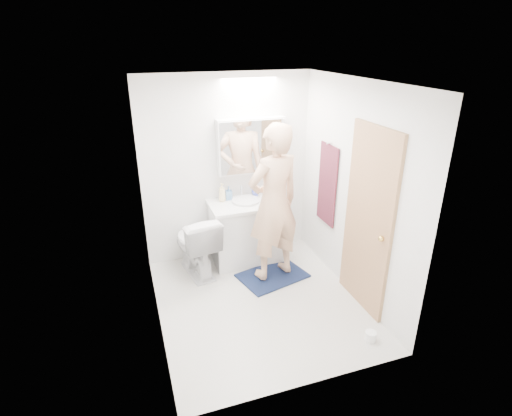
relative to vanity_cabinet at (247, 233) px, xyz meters
name	(u,v)px	position (x,y,z in m)	size (l,w,h in m)	color
floor	(259,302)	(-0.16, -0.96, -0.39)	(2.50, 2.50, 0.00)	silver
ceiling	(260,81)	(-0.16, -0.96, 2.01)	(2.50, 2.50, 0.00)	white
wall_back	(227,169)	(-0.16, 0.29, 0.81)	(2.50, 2.50, 0.00)	white
wall_front	(314,265)	(-0.16, -2.21, 0.81)	(2.50, 2.50, 0.00)	white
wall_left	(149,219)	(-1.26, -0.96, 0.81)	(2.50, 2.50, 0.00)	white
wall_right	(354,192)	(0.94, -0.96, 0.81)	(2.50, 2.50, 0.00)	white
vanity_cabinet	(247,233)	(0.00, 0.00, 0.00)	(0.90, 0.55, 0.78)	silver
countertop	(246,204)	(0.00, 0.00, 0.41)	(0.95, 0.58, 0.04)	white
sink_basin	(246,201)	(0.00, 0.03, 0.45)	(0.36, 0.36, 0.03)	silver
faucet	(241,191)	(0.00, 0.22, 0.51)	(0.02, 0.02, 0.16)	silver
medicine_cabinet	(251,146)	(0.14, 0.21, 1.11)	(0.88, 0.14, 0.70)	white
mirror_panel	(253,147)	(0.14, 0.13, 1.11)	(0.84, 0.01, 0.66)	silver
toilet	(196,244)	(-0.70, -0.11, 0.01)	(0.45, 0.79, 0.80)	white
bath_rug	(272,276)	(0.17, -0.53, -0.38)	(0.80, 0.55, 0.02)	#162447
person	(274,204)	(0.17, -0.53, 0.60)	(0.69, 0.45, 1.89)	#E1AE87
door	(368,221)	(0.92, -1.31, 0.61)	(0.04, 0.80, 2.00)	#A88454
door_knob	(381,239)	(0.88, -1.61, 0.56)	(0.06, 0.06, 0.06)	gold
towel	(327,185)	(0.91, -0.41, 0.71)	(0.02, 0.42, 1.00)	#111636
towel_hook	(329,143)	(0.90, -0.41, 1.23)	(0.02, 0.02, 0.07)	silver
soap_bottle_a	(222,192)	(-0.28, 0.15, 0.55)	(0.09, 0.09, 0.24)	beige
soap_bottle_b	(229,193)	(-0.18, 0.18, 0.52)	(0.08, 0.08, 0.18)	#5787BB
toothbrush_cup	(255,193)	(0.18, 0.16, 0.48)	(0.10, 0.10, 0.10)	#3F4EBD
toilet_paper_roll	(370,336)	(0.67, -1.92, -0.34)	(0.11, 0.11, 0.10)	white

